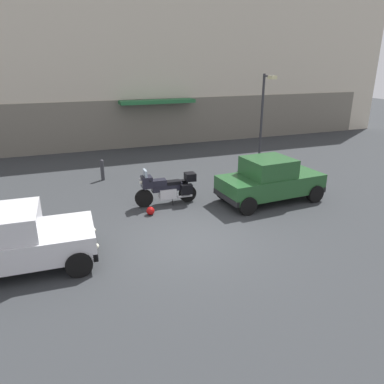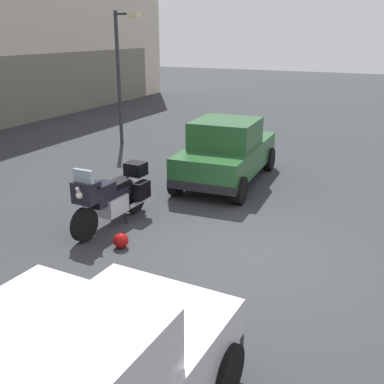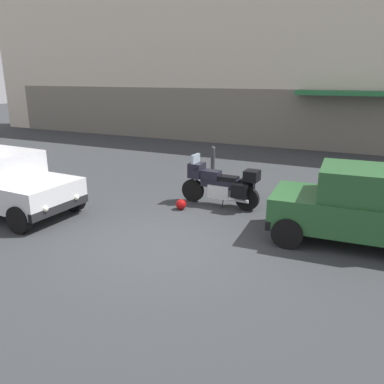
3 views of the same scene
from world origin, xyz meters
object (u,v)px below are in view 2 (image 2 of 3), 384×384
object	(u,v)px
car_hatchback_near	(227,152)
helmet	(121,241)
motorcycle	(112,196)
streetlamp_curbside	(122,65)

from	to	relation	value
car_hatchback_near	helmet	bearing A→B (deg)	172.75
motorcycle	streetlamp_curbside	xyz separation A→B (m)	(6.11, 3.70, 2.06)
helmet	motorcycle	bearing A→B (deg)	41.74
helmet	streetlamp_curbside	distance (m)	8.62
car_hatchback_near	streetlamp_curbside	xyz separation A→B (m)	(2.52, 4.75, 1.87)
helmet	car_hatchback_near	distance (m)	4.48
motorcycle	helmet	size ratio (longest dim) A/B	8.09
helmet	car_hatchback_near	size ratio (longest dim) A/B	0.07
motorcycle	streetlamp_curbside	distance (m)	7.43
helmet	streetlamp_curbside	world-z (taller)	streetlamp_curbside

